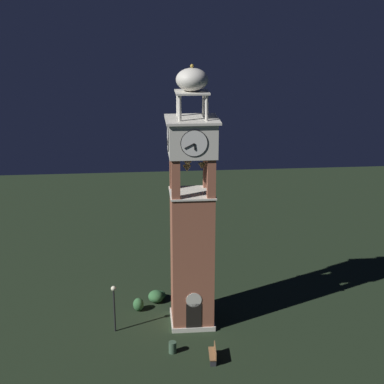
{
  "coord_description": "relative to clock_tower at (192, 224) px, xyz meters",
  "views": [
    {
      "loc": [
        -3.32,
        -37.84,
        22.51
      ],
      "look_at": [
        0.0,
        0.0,
        10.05
      ],
      "focal_mm": 54.64,
      "sensor_mm": 36.0,
      "label": 1
    }
  ],
  "objects": [
    {
      "name": "park_bench",
      "position": [
        0.97,
        -4.98,
        -7.19
      ],
      "size": [
        0.52,
        1.62,
        0.95
      ],
      "color": "brown",
      "rests_on": "ground"
    },
    {
      "name": "clock_tower",
      "position": [
        0.0,
        0.0,
        0.0
      ],
      "size": [
        3.52,
        3.52,
        18.67
      ],
      "color": "#93543D",
      "rests_on": "ground"
    },
    {
      "name": "trash_bin",
      "position": [
        -1.65,
        -3.91,
        -7.27
      ],
      "size": [
        0.52,
        0.52,
        0.8
      ],
      "primitive_type": "cylinder",
      "color": "#38513D",
      "rests_on": "ground"
    },
    {
      "name": "lamp_post",
      "position": [
        -5.59,
        -0.86,
        -5.17
      ],
      "size": [
        0.36,
        0.36,
        3.57
      ],
      "color": "black",
      "rests_on": "ground"
    },
    {
      "name": "ground",
      "position": [
        0.0,
        0.0,
        -7.67
      ],
      "size": [
        80.0,
        80.0,
        0.0
      ],
      "primitive_type": "plane",
      "color": "black"
    },
    {
      "name": "shrub_near_entry",
      "position": [
        -2.56,
        3.16,
        -7.2
      ],
      "size": [
        1.21,
        1.21,
        0.95
      ],
      "primitive_type": "ellipsoid",
      "color": "#336638",
      "rests_on": "ground"
    },
    {
      "name": "shrub_behind_bench",
      "position": [
        -2.26,
        3.64,
        -7.35
      ],
      "size": [
        0.96,
        0.96,
        0.64
      ],
      "primitive_type": "ellipsoid",
      "color": "#336638",
      "rests_on": "ground"
    },
    {
      "name": "shrub_left_of_tower",
      "position": [
        -3.93,
        1.92,
        -7.16
      ],
      "size": [
        0.82,
        0.82,
        1.03
      ],
      "primitive_type": "ellipsoid",
      "color": "#336638",
      "rests_on": "ground"
    }
  ]
}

